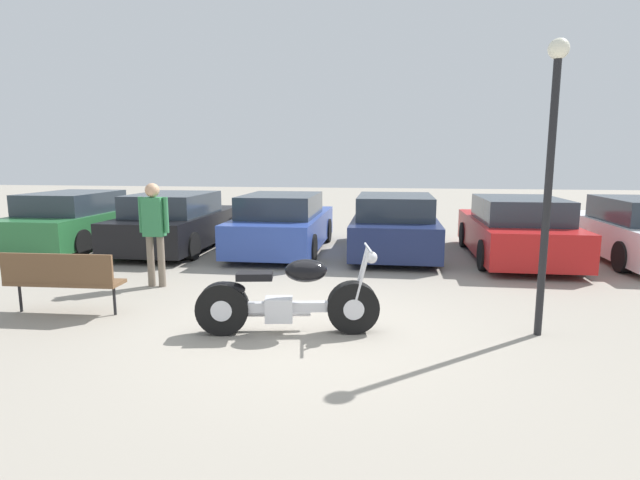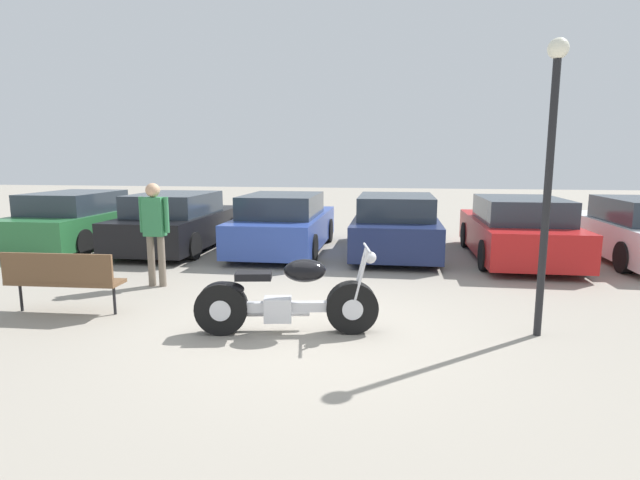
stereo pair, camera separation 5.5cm
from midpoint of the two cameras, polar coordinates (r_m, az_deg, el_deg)
ground_plane at (r=6.52m, az=-1.72°, el=-10.09°), size 60.00×60.00×0.00m
motorcycle at (r=6.25m, az=-3.75°, el=-6.84°), size 2.27×0.77×1.09m
parked_car_green at (r=13.73m, az=-25.61°, el=2.03°), size 1.91×4.23×1.34m
parked_car_black at (r=12.45m, az=-15.75°, el=1.94°), size 1.91×4.23×1.34m
parked_car_blue at (r=11.71m, az=-3.99°, el=1.81°), size 1.91×4.23×1.34m
parked_car_navy at (r=11.54m, az=8.75°, el=1.62°), size 1.91×4.23×1.34m
parked_car_red at (r=11.50m, az=21.74°, el=1.03°), size 1.91×4.23×1.34m
park_bench at (r=7.78m, az=-27.25°, el=-3.74°), size 1.62×0.46×0.89m
lamp_post at (r=6.50m, az=25.06°, el=9.01°), size 0.24×0.24×3.51m
person_standing at (r=8.81m, az=-18.21°, el=1.62°), size 0.52×0.24×1.76m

